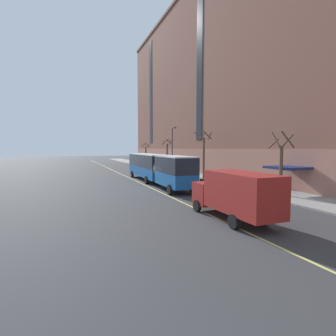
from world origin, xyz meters
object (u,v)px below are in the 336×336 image
at_px(parked_car_red_5, 158,169).
at_px(street_tree_far_downtown, 146,154).
at_px(parked_car_black_0, 178,174).
at_px(street_tree_near_corner, 281,163).
at_px(parked_car_green_4, 148,167).
at_px(street_tree_mid_block, 204,153).
at_px(street_lamp, 173,146).
at_px(box_truck, 235,193).
at_px(parked_car_black_2, 217,182).
at_px(street_tree_far_uptown, 167,154).
at_px(city_bus, 155,167).
at_px(fire_hydrant, 166,170).
at_px(parked_car_champagne_6, 137,164).

xyz_separation_m(parked_car_red_5, street_tree_far_downtown, (3.21, 18.30, 2.40)).
height_order(parked_car_black_0, street_tree_near_corner, street_tree_near_corner).
relative_size(parked_car_green_4, street_tree_mid_block, 0.62).
distance_m(parked_car_green_4, street_tree_mid_block, 17.80).
relative_size(street_tree_mid_block, street_lamp, 0.87).
bearing_deg(parked_car_green_4, parked_car_black_0, -90.65).
bearing_deg(parked_car_red_5, parked_car_black_0, -90.80).
relative_size(street_tree_near_corner, street_tree_mid_block, 0.87).
relative_size(box_truck, street_tree_mid_block, 1.04).
height_order(parked_car_black_2, street_lamp, street_lamp).
xyz_separation_m(box_truck, street_tree_mid_block, (9.03, 20.05, 2.01)).
xyz_separation_m(parked_car_green_4, street_tree_far_uptown, (3.15, -2.55, 2.63)).
bearing_deg(box_truck, city_bus, 86.88).
bearing_deg(street_tree_near_corner, street_tree_far_uptown, 89.97).
distance_m(city_bus, parked_car_red_5, 13.77).
xyz_separation_m(parked_car_green_4, box_truck, (-5.89, -37.31, 0.96)).
distance_m(parked_car_black_2, street_lamp, 17.50).
height_order(street_tree_far_uptown, street_tree_far_downtown, street_tree_far_uptown).
bearing_deg(street_lamp, parked_car_black_0, -105.84).
distance_m(street_tree_mid_block, street_tree_far_downtown, 29.37).
distance_m(parked_car_black_0, box_truck, 22.56).
height_order(street_tree_near_corner, street_tree_mid_block, street_tree_mid_block).
bearing_deg(street_tree_far_downtown, street_tree_far_uptown, -90.04).
distance_m(box_truck, fire_hydrant, 31.97).
bearing_deg(street_tree_far_downtown, street_lamp, -94.03).
bearing_deg(street_tree_near_corner, street_lamp, 93.66).
bearing_deg(street_tree_near_corner, parked_car_black_0, 101.45).
height_order(parked_car_black_2, street_tree_far_uptown, street_tree_far_uptown).
bearing_deg(street_tree_far_downtown, parked_car_red_5, -99.94).
xyz_separation_m(parked_car_champagne_6, street_lamp, (1.80, -17.06, 4.14)).
distance_m(parked_car_champagne_6, street_tree_far_downtown, 5.73).
bearing_deg(parked_car_black_2, street_tree_mid_block, 69.89).
bearing_deg(fire_hydrant, street_tree_mid_block, -81.87).
bearing_deg(parked_car_black_0, street_tree_mid_block, -27.82).
distance_m(box_truck, street_tree_far_uptown, 35.95).
relative_size(parked_car_green_4, box_truck, 0.60).
bearing_deg(city_bus, fire_hydrant, 63.13).
distance_m(parked_car_green_4, street_tree_far_uptown, 4.83).
bearing_deg(parked_car_champagne_6, street_tree_far_downtown, 50.83).
xyz_separation_m(parked_car_red_5, fire_hydrant, (1.62, -0.06, -0.29)).
bearing_deg(parked_car_black_0, street_tree_near_corner, -78.55).
relative_size(city_bus, street_tree_near_corner, 3.29).
distance_m(parked_car_red_5, street_tree_mid_block, 11.90).
bearing_deg(box_truck, parked_car_champagne_6, 82.76).
xyz_separation_m(street_tree_near_corner, fire_hydrant, (-1.56, 25.61, -2.64)).
bearing_deg(street_tree_near_corner, street_tree_mid_block, 89.95).
distance_m(city_bus, parked_car_black_0, 6.03).
relative_size(parked_car_red_5, street_tree_mid_block, 0.66).
relative_size(street_tree_mid_block, street_tree_far_uptown, 1.08).
bearing_deg(city_bus, street_tree_far_downtown, 75.49).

